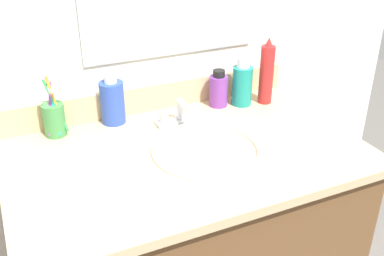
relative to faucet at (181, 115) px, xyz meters
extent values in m
cube|color=#D1B284|center=(-0.06, -0.17, -0.04)|extent=(1.00, 0.63, 0.03)
cube|color=#D1B284|center=(-0.06, 0.13, 0.02)|extent=(1.00, 0.02, 0.09)
cube|color=white|center=(-0.06, 0.20, -0.19)|extent=(2.10, 0.04, 1.30)
torus|color=white|center=(0.00, -0.19, -0.02)|extent=(0.33, 0.33, 0.02)
ellipsoid|color=white|center=(0.00, -0.19, -0.07)|extent=(0.28, 0.28, 0.11)
cylinder|color=#B2B5BA|center=(0.00, -0.19, -0.10)|extent=(0.04, 0.04, 0.01)
cube|color=silver|center=(0.00, 0.01, -0.02)|extent=(0.16, 0.05, 0.01)
cylinder|color=silver|center=(0.00, 0.01, 0.01)|extent=(0.02, 0.02, 0.06)
cylinder|color=silver|center=(0.00, -0.03, 0.04)|extent=(0.02, 0.09, 0.02)
cylinder|color=silver|center=(-0.05, 0.01, 0.00)|extent=(0.03, 0.03, 0.04)
cylinder|color=silver|center=(0.06, 0.01, 0.00)|extent=(0.03, 0.03, 0.04)
cylinder|color=#2D4CB2|center=(-0.19, 0.10, 0.04)|extent=(0.08, 0.08, 0.14)
cylinder|color=white|center=(-0.19, 0.10, 0.12)|extent=(0.04, 0.04, 0.03)
cylinder|color=teal|center=(0.25, 0.05, 0.04)|extent=(0.07, 0.07, 0.13)
cylinder|color=white|center=(0.25, 0.05, 0.12)|extent=(0.04, 0.04, 0.03)
cylinder|color=#7A3899|center=(0.17, 0.07, 0.02)|extent=(0.06, 0.06, 0.11)
cylinder|color=black|center=(0.17, 0.07, 0.09)|extent=(0.04, 0.04, 0.02)
cylinder|color=red|center=(0.33, 0.03, 0.07)|extent=(0.05, 0.05, 0.20)
cone|color=red|center=(0.33, 0.03, 0.19)|extent=(0.03, 0.03, 0.03)
cylinder|color=#3F8C47|center=(-0.38, 0.09, 0.02)|extent=(0.07, 0.07, 0.10)
cylinder|color=#26B2B2|center=(-0.37, 0.07, 0.06)|extent=(0.02, 0.05, 0.16)
cube|color=white|center=(-0.37, 0.05, 0.13)|extent=(0.01, 0.02, 0.01)
cylinder|color=yellow|center=(-0.37, 0.09, 0.06)|extent=(0.03, 0.03, 0.16)
cube|color=white|center=(-0.36, 0.10, 0.13)|extent=(0.01, 0.02, 0.01)
cylinder|color=#B23FBF|center=(-0.38, 0.08, 0.06)|extent=(0.04, 0.04, 0.16)
cube|color=white|center=(-0.40, 0.06, 0.13)|extent=(0.01, 0.02, 0.01)
cylinder|color=green|center=(-0.37, 0.08, 0.07)|extent=(0.05, 0.04, 0.17)
cube|color=white|center=(-0.34, 0.06, 0.13)|extent=(0.01, 0.02, 0.01)
cylinder|color=orange|center=(-0.37, 0.08, 0.07)|extent=(0.04, 0.02, 0.18)
cube|color=white|center=(-0.35, 0.07, 0.15)|extent=(0.01, 0.02, 0.01)
cylinder|color=white|center=(-0.37, 0.08, 0.06)|extent=(0.04, 0.02, 0.15)
cube|color=white|center=(-0.35, 0.08, 0.12)|extent=(0.01, 0.02, 0.01)
camera|label=1|loc=(-0.51, -1.20, 0.63)|focal=42.73mm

